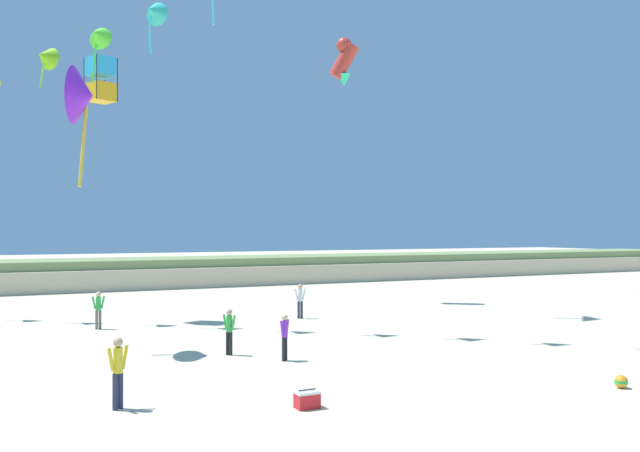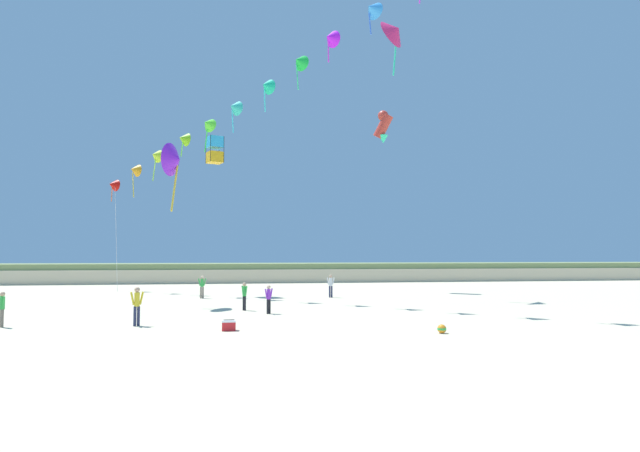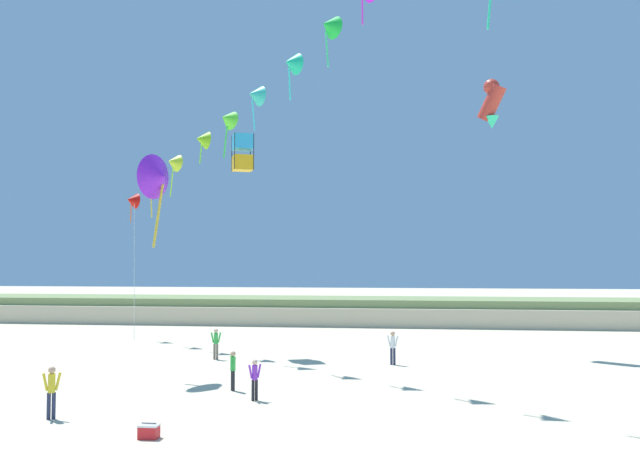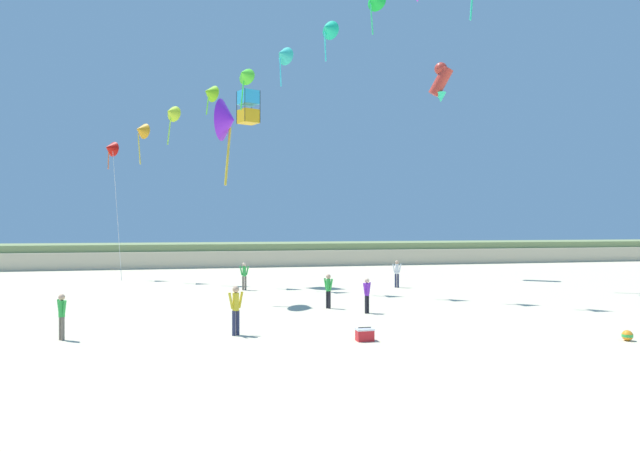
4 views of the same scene
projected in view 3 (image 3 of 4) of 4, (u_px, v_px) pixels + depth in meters
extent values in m
cube|color=beige|center=(341.00, 314.00, 57.85)|extent=(120.00, 8.22, 1.50)
cube|color=#7A8E56|center=(341.00, 303.00, 57.90)|extent=(120.00, 6.99, 0.86)
cylinder|color=#282D4C|center=(54.00, 406.00, 22.52)|extent=(0.13, 0.13, 0.88)
cylinder|color=#282D4C|center=(49.00, 406.00, 22.47)|extent=(0.13, 0.13, 0.88)
cylinder|color=yellow|center=(52.00, 383.00, 22.53)|extent=(0.23, 0.23, 0.62)
cylinder|color=yellow|center=(58.00, 381.00, 22.60)|extent=(0.23, 0.17, 0.59)
cylinder|color=yellow|center=(45.00, 382.00, 22.47)|extent=(0.23, 0.17, 0.59)
sphere|color=tan|center=(52.00, 370.00, 22.56)|extent=(0.24, 0.24, 0.24)
cylinder|color=#726656|center=(214.00, 352.00, 36.21)|extent=(0.12, 0.12, 0.83)
cylinder|color=#726656|center=(217.00, 352.00, 36.21)|extent=(0.12, 0.12, 0.83)
cylinder|color=green|center=(216.00, 338.00, 36.25)|extent=(0.22, 0.22, 0.59)
cylinder|color=green|center=(212.00, 337.00, 36.26)|extent=(0.20, 0.10, 0.56)
cylinder|color=green|center=(219.00, 338.00, 36.24)|extent=(0.20, 0.10, 0.56)
sphere|color=beige|center=(216.00, 331.00, 36.27)|extent=(0.23, 0.23, 0.23)
cylinder|color=black|center=(233.00, 381.00, 27.39)|extent=(0.12, 0.12, 0.81)
cylinder|color=black|center=(232.00, 381.00, 27.52)|extent=(0.12, 0.12, 0.81)
cylinder|color=green|center=(233.00, 364.00, 27.49)|extent=(0.21, 0.21, 0.57)
cylinder|color=green|center=(234.00, 363.00, 27.33)|extent=(0.17, 0.20, 0.54)
cylinder|color=green|center=(232.00, 362.00, 27.66)|extent=(0.17, 0.20, 0.54)
sphere|color=tan|center=(233.00, 354.00, 27.51)|extent=(0.22, 0.22, 0.22)
cylinder|color=#282D4C|center=(391.00, 356.00, 34.39)|extent=(0.12, 0.12, 0.85)
cylinder|color=#282D4C|center=(394.00, 356.00, 34.34)|extent=(0.12, 0.12, 0.85)
cylinder|color=white|center=(393.00, 342.00, 34.40)|extent=(0.22, 0.22, 0.60)
cylinder|color=white|center=(389.00, 341.00, 34.46)|extent=(0.21, 0.12, 0.57)
cylinder|color=white|center=(397.00, 341.00, 34.34)|extent=(0.21, 0.12, 0.57)
sphere|color=tan|center=(393.00, 334.00, 34.42)|extent=(0.23, 0.23, 0.23)
cylinder|color=black|center=(256.00, 390.00, 25.53)|extent=(0.11, 0.11, 0.78)
cylinder|color=black|center=(253.00, 390.00, 25.46)|extent=(0.11, 0.11, 0.78)
cylinder|color=purple|center=(255.00, 372.00, 25.53)|extent=(0.21, 0.21, 0.55)
cylinder|color=purple|center=(259.00, 371.00, 25.62)|extent=(0.19, 0.17, 0.52)
cylinder|color=purple|center=(250.00, 372.00, 25.45)|extent=(0.19, 0.17, 0.52)
sphere|color=beige|center=(255.00, 362.00, 25.55)|extent=(0.21, 0.21, 0.21)
cone|color=red|center=(132.00, 200.00, 47.36)|extent=(1.37, 1.35, 1.17)
cylinder|color=orange|center=(131.00, 213.00, 47.43)|extent=(0.12, 0.11, 1.32)
cone|color=orange|center=(152.00, 181.00, 44.90)|extent=(1.35, 1.35, 1.17)
cylinder|color=yellow|center=(151.00, 201.00, 44.95)|extent=(0.24, 0.22, 2.19)
cone|color=#B2D828|center=(173.00, 162.00, 42.76)|extent=(1.38, 1.32, 1.18)
cylinder|color=#97E539|center=(172.00, 181.00, 42.82)|extent=(0.31, 0.21, 1.94)
cone|color=#7ACA19|center=(202.00, 139.00, 40.55)|extent=(1.32, 1.37, 1.17)
cylinder|color=#6EE539|center=(201.00, 153.00, 40.62)|extent=(0.21, 0.21, 1.22)
cone|color=#53E12F|center=(227.00, 119.00, 38.33)|extent=(1.41, 1.37, 1.21)
cylinder|color=#39E53F|center=(226.00, 141.00, 38.38)|extent=(0.26, 0.11, 1.99)
cone|color=#2EBFAA|center=(255.00, 95.00, 36.02)|extent=(1.32, 1.33, 1.15)
cylinder|color=#39D5E5|center=(253.00, 115.00, 36.08)|extent=(0.18, 0.27, 1.66)
cone|color=#18C28B|center=(291.00, 63.00, 33.86)|extent=(1.28, 1.29, 1.11)
cylinder|color=#39E5D7|center=(290.00, 84.00, 33.92)|extent=(0.16, 0.11, 1.63)
cone|color=green|center=(329.00, 26.00, 31.62)|extent=(1.35, 1.34, 1.16)
cylinder|color=#39E585|center=(327.00, 49.00, 31.68)|extent=(0.20, 0.10, 1.70)
cylinder|color=#E539E4|center=(362.00, 10.00, 29.46)|extent=(0.09, 0.14, 1.34)
cylinder|color=silver|center=(134.00, 268.00, 46.16)|extent=(0.84, 1.66, 9.56)
cube|color=gold|center=(243.00, 163.00, 40.01)|extent=(1.48, 1.48, 0.89)
cube|color=#2DA5E5|center=(243.00, 142.00, 40.08)|extent=(1.48, 1.48, 0.89)
cylinder|color=black|center=(235.00, 151.00, 39.35)|extent=(0.04, 0.04, 2.14)
cylinder|color=black|center=(254.00, 152.00, 39.65)|extent=(0.04, 0.04, 2.14)
cylinder|color=black|center=(250.00, 155.00, 40.74)|extent=(0.04, 0.04, 2.14)
cylinder|color=black|center=(232.00, 154.00, 40.44)|extent=(0.04, 0.04, 2.14)
cone|color=purple|center=(159.00, 177.00, 31.63)|extent=(1.52, 2.25, 2.14)
cone|color=yellow|center=(159.00, 176.00, 31.63)|extent=(0.88, 1.25, 1.18)
cylinder|color=yellow|center=(158.00, 215.00, 31.53)|extent=(0.39, 0.49, 3.00)
cylinder|color=#BF362A|center=(492.00, 103.00, 40.58)|extent=(2.04, 1.82, 2.33)
sphere|color=#BF362A|center=(491.00, 87.00, 40.63)|extent=(0.95, 0.95, 0.95)
cone|color=#2DE59F|center=(492.00, 122.00, 40.51)|extent=(1.14, 1.14, 0.72)
sphere|color=black|center=(491.00, 82.00, 40.64)|extent=(0.20, 0.20, 0.20)
cube|color=red|center=(149.00, 432.00, 20.04)|extent=(0.56, 0.40, 0.36)
cube|color=white|center=(149.00, 425.00, 20.05)|extent=(0.58, 0.41, 0.06)
cylinder|color=black|center=(149.00, 423.00, 20.05)|extent=(0.45, 0.03, 0.03)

